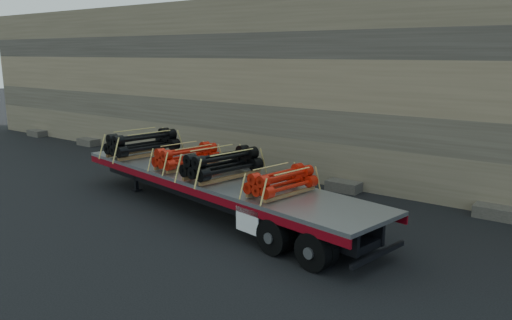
{
  "coord_description": "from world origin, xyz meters",
  "views": [
    {
      "loc": [
        9.73,
        -10.95,
        4.83
      ],
      "look_at": [
        0.46,
        1.52,
        1.48
      ],
      "focal_mm": 35.0,
      "sensor_mm": 36.0,
      "label": 1
    }
  ],
  "objects_px": {
    "bundle_front": "(143,144)",
    "bundle_midrear": "(222,164)",
    "trailer": "(214,194)",
    "bundle_rear": "(281,182)",
    "bundle_midfront": "(187,157)"
  },
  "relations": [
    {
      "from": "bundle_front",
      "to": "bundle_midrear",
      "type": "distance_m",
      "value": 4.5
    },
    {
      "from": "trailer",
      "to": "bundle_front",
      "type": "relative_size",
      "value": 4.86
    },
    {
      "from": "trailer",
      "to": "bundle_midfront",
      "type": "distance_m",
      "value": 1.68
    },
    {
      "from": "trailer",
      "to": "bundle_rear",
      "type": "distance_m",
      "value": 2.98
    },
    {
      "from": "bundle_midfront",
      "to": "bundle_rear",
      "type": "distance_m",
      "value": 4.22
    },
    {
      "from": "bundle_midrear",
      "to": "bundle_rear",
      "type": "xyz_separation_m",
      "value": [
        2.39,
        -0.42,
        -0.07
      ]
    },
    {
      "from": "trailer",
      "to": "bundle_midrear",
      "type": "bearing_deg",
      "value": -0.0
    },
    {
      "from": "bundle_midfront",
      "to": "bundle_midrear",
      "type": "xyz_separation_m",
      "value": [
        1.77,
        -0.31,
        0.05
      ]
    },
    {
      "from": "bundle_midrear",
      "to": "bundle_rear",
      "type": "distance_m",
      "value": 2.43
    },
    {
      "from": "trailer",
      "to": "bundle_front",
      "type": "distance_m",
      "value": 4.22
    },
    {
      "from": "bundle_midrear",
      "to": "trailer",
      "type": "bearing_deg",
      "value": 180.0
    },
    {
      "from": "trailer",
      "to": "bundle_front",
      "type": "xyz_separation_m",
      "value": [
        -4.03,
        0.71,
        1.02
      ]
    },
    {
      "from": "trailer",
      "to": "bundle_rear",
      "type": "height_order",
      "value": "bundle_rear"
    },
    {
      "from": "bundle_rear",
      "to": "trailer",
      "type": "bearing_deg",
      "value": 180.0
    },
    {
      "from": "bundle_front",
      "to": "bundle_rear",
      "type": "bearing_deg",
      "value": -0.0
    }
  ]
}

